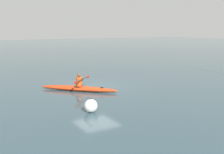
{
  "coord_description": "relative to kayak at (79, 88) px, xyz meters",
  "views": [
    {
      "loc": [
        8.07,
        15.63,
        3.72
      ],
      "look_at": [
        1.42,
        4.41,
        1.43
      ],
      "focal_mm": 44.52,
      "sensor_mm": 36.0,
      "label": 1
    }
  ],
  "objects": [
    {
      "name": "kayaker",
      "position": [
        -0.04,
        0.04,
        0.48
      ],
      "size": [
        1.76,
        1.69,
        0.77
      ],
      "color": "#E04C14",
      "rests_on": "kayak"
    },
    {
      "name": "kayak",
      "position": [
        0.0,
        0.0,
        0.0
      ],
      "size": [
        3.81,
        3.94,
        0.3
      ],
      "color": "red",
      "rests_on": "ground"
    },
    {
      "name": "mooring_buoy_red_near",
      "position": [
        1.29,
        4.27,
        0.15
      ],
      "size": [
        0.61,
        0.61,
        0.65
      ],
      "color": "silver",
      "rests_on": "ground"
    },
    {
      "name": "ground_plane",
      "position": [
        -1.47,
        -0.55,
        -0.15
      ],
      "size": [
        160.0,
        160.0,
        0.0
      ],
      "primitive_type": "plane",
      "color": "#334C56"
    }
  ]
}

